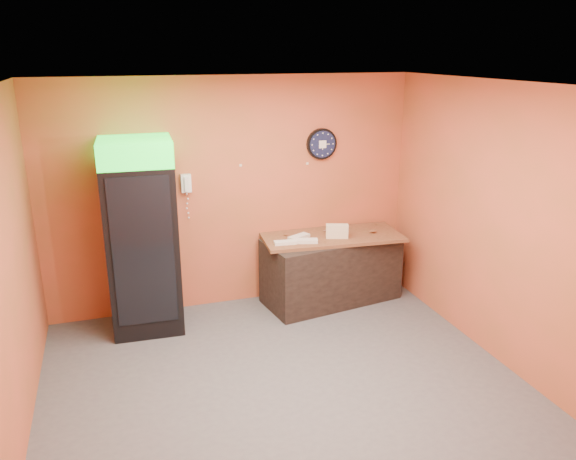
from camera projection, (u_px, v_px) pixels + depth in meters
name	position (u px, v px, depth m)	size (l,w,h in m)	color
floor	(283.00, 383.00, 5.41)	(4.50, 4.50, 0.00)	#47474C
back_wall	(233.00, 194.00, 6.79)	(4.50, 0.02, 2.80)	#D3543B
left_wall	(5.00, 277.00, 4.32)	(0.02, 4.00, 2.80)	#D3543B
right_wall	(496.00, 224.00, 5.65)	(0.02, 4.00, 2.80)	#D3543B
ceiling	(283.00, 85.00, 4.55)	(4.50, 4.00, 0.02)	white
beverage_cooler	(143.00, 240.00, 6.20)	(0.80, 0.81, 2.18)	black
prep_counter	(331.00, 269.00, 7.10)	(1.67, 0.74, 0.84)	black
wall_clock	(322.00, 144.00, 6.93)	(0.39, 0.06, 0.39)	black
wall_phone	(186.00, 183.00, 6.52)	(0.12, 0.10, 0.21)	white
butcher_paper	(332.00, 237.00, 6.96)	(1.72, 0.76, 0.04)	brown
sub_roll_stack	(337.00, 231.00, 6.83)	(0.28, 0.17, 0.17)	beige
wrapped_sandwich_left	(285.00, 242.00, 6.63)	(0.26, 0.10, 0.04)	silver
wrapped_sandwich_mid	(306.00, 241.00, 6.68)	(0.29, 0.11, 0.04)	silver
wrapped_sandwich_right	(299.00, 237.00, 6.82)	(0.28, 0.11, 0.04)	silver
kitchen_tool	(335.00, 228.00, 7.11)	(0.06, 0.06, 0.06)	silver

